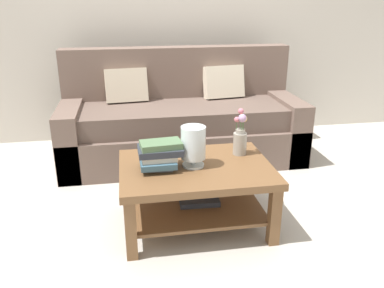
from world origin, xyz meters
TOP-DOWN VIEW (x-y plane):
  - ground_plane at (0.00, 0.00)m, footprint 10.00×10.00m
  - back_wall at (0.00, 1.65)m, footprint 6.40×0.12m
  - couch at (-0.00, 0.88)m, footprint 2.29×0.90m
  - coffee_table at (-0.09, -0.39)m, footprint 1.03×0.75m
  - book_stack_main at (-0.33, -0.40)m, footprint 0.29×0.23m
  - glass_hurricane_vase at (-0.11, -0.40)m, footprint 0.17×0.17m
  - flower_pitcher at (0.26, -0.24)m, footprint 0.10×0.11m

SIDE VIEW (x-z plane):
  - ground_plane at x=0.00m, z-range 0.00..0.00m
  - coffee_table at x=-0.09m, z-range 0.10..0.56m
  - couch at x=0.00m, z-range -0.17..0.89m
  - book_stack_main at x=-0.33m, z-range 0.46..0.65m
  - flower_pitcher at x=0.26m, z-range 0.42..0.75m
  - glass_hurricane_vase at x=-0.11m, z-range 0.47..0.75m
  - back_wall at x=0.00m, z-range 0.00..2.70m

